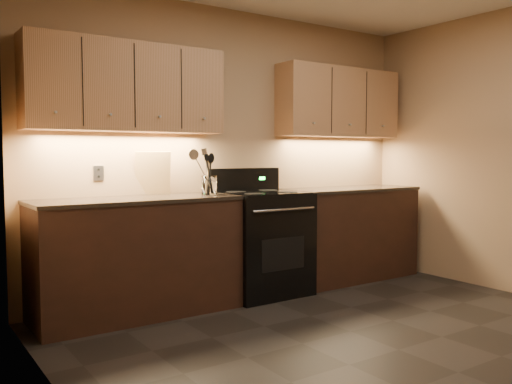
# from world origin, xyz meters

# --- Properties ---
(floor) EXTENTS (4.00, 4.00, 0.00)m
(floor) POSITION_xyz_m (0.00, 0.00, 0.00)
(floor) COLOR black
(floor) RESTS_ON ground
(wall_back) EXTENTS (4.00, 0.04, 2.60)m
(wall_back) POSITION_xyz_m (0.00, 2.00, 1.30)
(wall_back) COLOR #9F7D5E
(wall_back) RESTS_ON ground
(wall_left) EXTENTS (0.04, 4.00, 2.60)m
(wall_left) POSITION_xyz_m (-2.00, 0.00, 1.30)
(wall_left) COLOR #9F7D5E
(wall_left) RESTS_ON ground
(counter_left) EXTENTS (1.62, 0.62, 0.93)m
(counter_left) POSITION_xyz_m (-1.10, 1.70, 0.47)
(counter_left) COLOR black
(counter_left) RESTS_ON ground
(counter_right) EXTENTS (1.46, 0.62, 0.93)m
(counter_right) POSITION_xyz_m (1.18, 1.70, 0.47)
(counter_right) COLOR black
(counter_right) RESTS_ON ground
(stove) EXTENTS (0.76, 0.68, 1.14)m
(stove) POSITION_xyz_m (0.08, 1.68, 0.48)
(stove) COLOR black
(stove) RESTS_ON ground
(upper_cab_left) EXTENTS (1.60, 0.30, 0.70)m
(upper_cab_left) POSITION_xyz_m (-1.10, 1.85, 1.80)
(upper_cab_left) COLOR tan
(upper_cab_left) RESTS_ON wall_back
(upper_cab_right) EXTENTS (1.44, 0.30, 0.70)m
(upper_cab_right) POSITION_xyz_m (1.18, 1.85, 1.80)
(upper_cab_right) COLOR tan
(upper_cab_right) RESTS_ON wall_back
(outlet_plate) EXTENTS (0.08, 0.01, 0.12)m
(outlet_plate) POSITION_xyz_m (-1.30, 1.99, 1.12)
(outlet_plate) COLOR #B2B5BA
(outlet_plate) RESTS_ON wall_back
(utensil_crock) EXTENTS (0.16, 0.16, 0.16)m
(utensil_crock) POSITION_xyz_m (-0.46, 1.67, 1.01)
(utensil_crock) COLOR white
(utensil_crock) RESTS_ON counter_left
(cutting_board) EXTENTS (0.30, 0.18, 0.37)m
(cutting_board) POSITION_xyz_m (-0.85, 1.96, 1.11)
(cutting_board) COLOR #DAB175
(cutting_board) RESTS_ON counter_left
(wooden_spoon) EXTENTS (0.13, 0.11, 0.33)m
(wooden_spoon) POSITION_xyz_m (-0.50, 1.66, 1.11)
(wooden_spoon) COLOR #DAB175
(wooden_spoon) RESTS_ON utensil_crock
(black_spoon) EXTENTS (0.08, 0.09, 0.33)m
(black_spoon) POSITION_xyz_m (-0.46, 1.69, 1.11)
(black_spoon) COLOR black
(black_spoon) RESTS_ON utensil_crock
(black_turner) EXTENTS (0.14, 0.10, 0.35)m
(black_turner) POSITION_xyz_m (-0.45, 1.66, 1.12)
(black_turner) COLOR black
(black_turner) RESTS_ON utensil_crock
(steel_spatula) EXTENTS (0.17, 0.11, 0.40)m
(steel_spatula) POSITION_xyz_m (-0.43, 1.69, 1.14)
(steel_spatula) COLOR silver
(steel_spatula) RESTS_ON utensil_crock
(steel_skimmer) EXTENTS (0.28, 0.10, 0.39)m
(steel_skimmer) POSITION_xyz_m (-0.42, 1.67, 1.14)
(steel_skimmer) COLOR silver
(steel_skimmer) RESTS_ON utensil_crock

